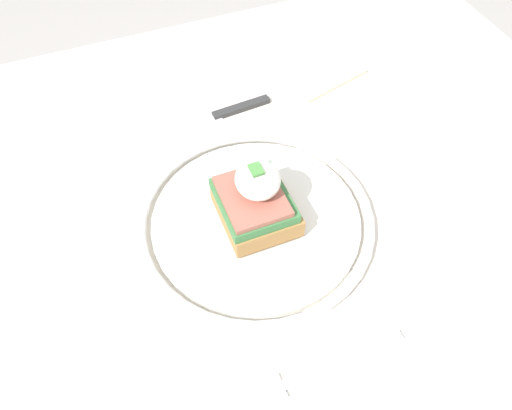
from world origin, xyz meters
The scene contains 6 objects.
dining_table centered at (0.00, 0.00, 0.65)m, with size 0.87×0.90×0.77m.
plate centered at (0.03, 0.04, 0.78)m, with size 0.26×0.26×0.02m.
sandwich centered at (0.03, 0.04, 0.82)m, with size 0.09×0.08×0.08m.
fork centered at (-0.14, 0.05, 0.78)m, with size 0.02×0.16×0.00m.
knife centered at (0.21, 0.03, 0.78)m, with size 0.03×0.19×0.01m.
napkin centered at (0.27, -0.13, 0.78)m, with size 0.14×0.11×0.01m, color beige.
Camera 1 is at (-0.26, 0.16, 1.23)m, focal length 35.00 mm.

